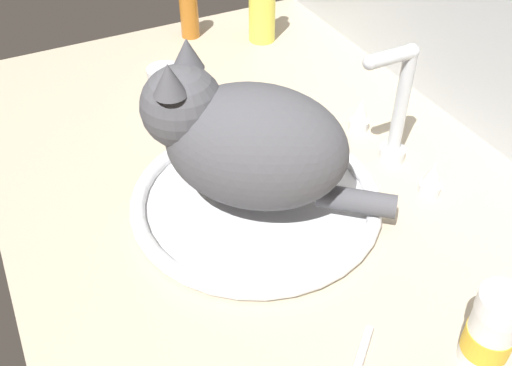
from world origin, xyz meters
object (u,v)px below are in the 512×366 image
object	(u,v)px
amber_bottle	(189,13)
cat	(241,140)
sink_basin	(256,200)
soap_pump_bottle	(262,8)
pill_bottle	(491,331)
faucet	(395,119)
metal_jar	(165,86)

from	to	relation	value
amber_bottle	cat	bearing A→B (deg)	-13.93
sink_basin	soap_pump_bottle	distance (cm)	50.75
cat	pill_bottle	distance (cm)	37.15
pill_bottle	soap_pump_bottle	size ratio (longest dim) A/B	0.60
faucet	amber_bottle	size ratio (longest dim) A/B	1.92
faucet	cat	size ratio (longest dim) A/B	0.70
faucet	metal_jar	bearing A→B (deg)	-140.85
sink_basin	faucet	world-z (taller)	faucet
amber_bottle	pill_bottle	distance (cm)	85.73
faucet	pill_bottle	size ratio (longest dim) A/B	2.01
faucet	cat	distance (cm)	24.77
sink_basin	cat	world-z (taller)	cat
sink_basin	soap_pump_bottle	size ratio (longest dim) A/B	2.00
soap_pump_bottle	metal_jar	world-z (taller)	soap_pump_bottle
amber_bottle	sink_basin	bearing A→B (deg)	-11.97
faucet	amber_bottle	bearing A→B (deg)	-167.38
faucet	soap_pump_bottle	xyz separation A→B (cm)	(-44.47, 0.81, -0.72)
sink_basin	amber_bottle	bearing A→B (deg)	168.03
cat	amber_bottle	size ratio (longest dim) A/B	2.76
soap_pump_bottle	cat	bearing A→B (deg)	-30.38
metal_jar	soap_pump_bottle	bearing A→B (deg)	118.08
metal_jar	pill_bottle	bearing A→B (deg)	11.42
faucet	soap_pump_bottle	world-z (taller)	faucet
sink_basin	soap_pump_bottle	world-z (taller)	soap_pump_bottle
amber_bottle	metal_jar	size ratio (longest dim) A/B	1.62
faucet	cat	bearing A→B (deg)	-93.12
pill_bottle	metal_jar	bearing A→B (deg)	-168.58
sink_basin	pill_bottle	distance (cm)	35.09
sink_basin	soap_pump_bottle	bearing A→B (deg)	151.92
cat	soap_pump_bottle	world-z (taller)	cat
metal_jar	amber_bottle	bearing A→B (deg)	148.85
faucet	metal_jar	size ratio (longest dim) A/B	3.12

